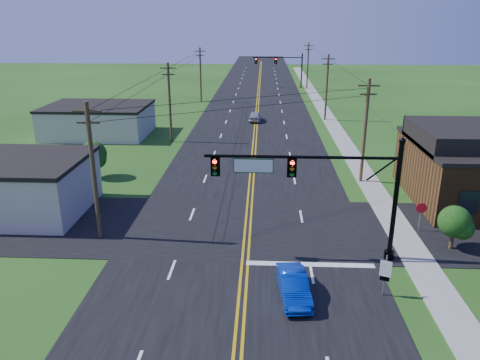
# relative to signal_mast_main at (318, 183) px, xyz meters

# --- Properties ---
(ground) EXTENTS (260.00, 260.00, 0.00)m
(ground) POSITION_rel_signal_mast_main_xyz_m (-4.34, -8.00, -4.75)
(ground) COLOR #1C4112
(ground) RESTS_ON ground
(road_main) EXTENTS (16.00, 220.00, 0.04)m
(road_main) POSITION_rel_signal_mast_main_xyz_m (-4.34, 42.00, -4.73)
(road_main) COLOR black
(road_main) RESTS_ON ground
(road_cross) EXTENTS (70.00, 10.00, 0.04)m
(road_cross) POSITION_rel_signal_mast_main_xyz_m (-4.34, 4.00, -4.73)
(road_cross) COLOR black
(road_cross) RESTS_ON ground
(sidewalk) EXTENTS (2.00, 160.00, 0.08)m
(sidewalk) POSITION_rel_signal_mast_main_xyz_m (6.16, 32.00, -4.71)
(sidewalk) COLOR gray
(sidewalk) RESTS_ON ground
(signal_mast_main) EXTENTS (11.30, 0.60, 7.48)m
(signal_mast_main) POSITION_rel_signal_mast_main_xyz_m (0.00, 0.00, 0.00)
(signal_mast_main) COLOR black
(signal_mast_main) RESTS_ON ground
(signal_mast_far) EXTENTS (10.98, 0.60, 7.48)m
(signal_mast_far) POSITION_rel_signal_mast_main_xyz_m (0.10, 72.00, -0.20)
(signal_mast_far) COLOR black
(signal_mast_far) RESTS_ON ground
(cream_bldg_near) EXTENTS (10.20, 8.20, 4.10)m
(cream_bldg_near) POSITION_rel_signal_mast_main_xyz_m (-21.34, 6.00, -2.69)
(cream_bldg_near) COLOR beige
(cream_bldg_near) RESTS_ON ground
(cream_bldg_far) EXTENTS (12.20, 9.20, 3.70)m
(cream_bldg_far) POSITION_rel_signal_mast_main_xyz_m (-23.34, 30.00, -2.89)
(cream_bldg_far) COLOR beige
(cream_bldg_far) RESTS_ON ground
(utility_pole_left_a) EXTENTS (1.80, 0.28, 9.00)m
(utility_pole_left_a) POSITION_rel_signal_mast_main_xyz_m (-13.84, 2.00, -0.03)
(utility_pole_left_a) COLOR #3C2C1B
(utility_pole_left_a) RESTS_ON ground
(utility_pole_left_b) EXTENTS (1.80, 0.28, 9.00)m
(utility_pole_left_b) POSITION_rel_signal_mast_main_xyz_m (-13.84, 27.00, -0.03)
(utility_pole_left_b) COLOR #3C2C1B
(utility_pole_left_b) RESTS_ON ground
(utility_pole_left_c) EXTENTS (1.80, 0.28, 9.00)m
(utility_pole_left_c) POSITION_rel_signal_mast_main_xyz_m (-13.84, 54.00, -0.03)
(utility_pole_left_c) COLOR #3C2C1B
(utility_pole_left_c) RESTS_ON ground
(utility_pole_right_a) EXTENTS (1.80, 0.28, 9.00)m
(utility_pole_right_a) POSITION_rel_signal_mast_main_xyz_m (5.46, 14.00, -0.03)
(utility_pole_right_a) COLOR #3C2C1B
(utility_pole_right_a) RESTS_ON ground
(utility_pole_right_b) EXTENTS (1.80, 0.28, 9.00)m
(utility_pole_right_b) POSITION_rel_signal_mast_main_xyz_m (5.46, 40.00, -0.03)
(utility_pole_right_b) COLOR #3C2C1B
(utility_pole_right_b) RESTS_ON ground
(utility_pole_right_c) EXTENTS (1.80, 0.28, 9.00)m
(utility_pole_right_c) POSITION_rel_signal_mast_main_xyz_m (5.46, 70.00, -0.03)
(utility_pole_right_c) COLOR #3C2C1B
(utility_pole_right_c) RESTS_ON ground
(tree_right_back) EXTENTS (3.00, 3.00, 4.10)m
(tree_right_back) POSITION_rel_signal_mast_main_xyz_m (11.66, 18.00, -2.15)
(tree_right_back) COLOR #3C2C1B
(tree_right_back) RESTS_ON ground
(shrub_corner) EXTENTS (2.00, 2.00, 2.86)m
(shrub_corner) POSITION_rel_signal_mast_main_xyz_m (8.66, 1.50, -2.90)
(shrub_corner) COLOR #3C2C1B
(shrub_corner) RESTS_ON ground
(tree_left) EXTENTS (2.40, 2.40, 3.37)m
(tree_left) POSITION_rel_signal_mast_main_xyz_m (-18.34, 14.00, -2.59)
(tree_left) COLOR #3C2C1B
(tree_left) RESTS_ON ground
(blue_car) EXTENTS (1.79, 4.11, 1.31)m
(blue_car) POSITION_rel_signal_mast_main_xyz_m (-1.53, -4.42, -4.09)
(blue_car) COLOR #0832B4
(blue_car) RESTS_ON ground
(distant_car) EXTENTS (1.74, 4.02, 1.35)m
(distant_car) POSITION_rel_signal_mast_main_xyz_m (-4.33, 38.77, -4.08)
(distant_car) COLOR #B6B6BB
(distant_car) RESTS_ON ground
(route_sign) EXTENTS (0.56, 0.26, 2.36)m
(route_sign) POSITION_rel_signal_mast_main_xyz_m (3.16, -4.02, -3.37)
(route_sign) COLOR slate
(route_sign) RESTS_ON ground
(stop_sign) EXTENTS (0.74, 0.12, 2.08)m
(stop_sign) POSITION_rel_signal_mast_main_xyz_m (7.44, 3.98, -3.25)
(stop_sign) COLOR slate
(stop_sign) RESTS_ON ground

